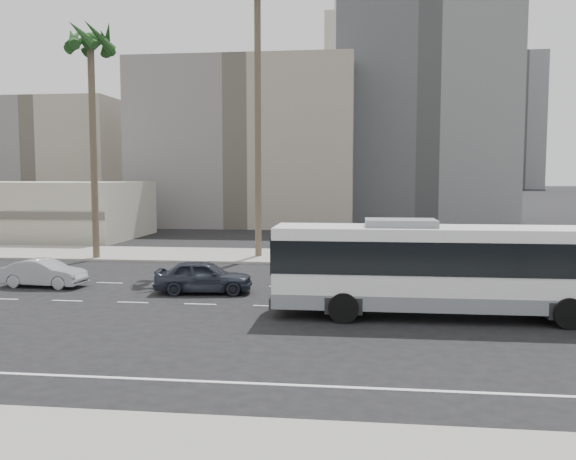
# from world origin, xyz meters

# --- Properties ---
(ground) EXTENTS (700.00, 700.00, 0.00)m
(ground) POSITION_xyz_m (0.00, 0.00, 0.00)
(ground) COLOR black
(ground) RESTS_ON ground
(sidewalk_north) EXTENTS (120.00, 7.00, 0.15)m
(sidewalk_north) POSITION_xyz_m (0.00, 15.50, 0.07)
(sidewalk_north) COLOR gray
(sidewalk_north) RESTS_ON ground
(commercial_low) EXTENTS (22.00, 12.16, 5.00)m
(commercial_low) POSITION_xyz_m (-30.00, 25.99, 2.50)
(commercial_low) COLOR #B8B09D
(commercial_low) RESTS_ON ground
(midrise_beige_west) EXTENTS (24.00, 18.00, 18.00)m
(midrise_beige_west) POSITION_xyz_m (-12.00, 45.00, 9.00)
(midrise_beige_west) COLOR gray
(midrise_beige_west) RESTS_ON ground
(midrise_gray_center) EXTENTS (20.00, 20.00, 26.00)m
(midrise_gray_center) POSITION_xyz_m (8.00, 52.00, 13.00)
(midrise_gray_center) COLOR #565759
(midrise_gray_center) RESTS_ON ground
(midrise_beige_far) EXTENTS (18.00, 16.00, 15.00)m
(midrise_beige_far) POSITION_xyz_m (-38.00, 50.00, 7.50)
(midrise_beige_far) COLOR gray
(midrise_beige_far) RESTS_ON ground
(civic_tower) EXTENTS (42.00, 42.00, 129.00)m
(civic_tower) POSITION_xyz_m (-2.00, 250.00, 38.83)
(civic_tower) COLOR beige
(civic_tower) RESTS_ON ground
(highrise_right) EXTENTS (26.00, 26.00, 70.00)m
(highrise_right) POSITION_xyz_m (45.00, 230.00, 35.00)
(highrise_right) COLOR #575A5F
(highrise_right) RESTS_ON ground
(highrise_far) EXTENTS (22.00, 22.00, 60.00)m
(highrise_far) POSITION_xyz_m (70.00, 260.00, 30.00)
(highrise_far) COLOR #575A5F
(highrise_far) RESTS_ON ground
(city_bus) EXTENTS (13.25, 3.25, 3.80)m
(city_bus) POSITION_xyz_m (4.04, -1.07, 2.00)
(city_bus) COLOR white
(city_bus) RESTS_ON ground
(car_a) EXTENTS (2.29, 4.72, 1.55)m
(car_a) POSITION_xyz_m (-6.50, 2.54, 0.78)
(car_a) COLOR #282C38
(car_a) RESTS_ON ground
(car_b) EXTENTS (1.76, 4.25, 1.37)m
(car_b) POSITION_xyz_m (-14.79, 3.17, 0.68)
(car_b) COLOR #9B9DA2
(car_b) RESTS_ON ground
(palm_mid) EXTENTS (4.96, 4.96, 15.32)m
(palm_mid) POSITION_xyz_m (-16.48, 12.83, 13.79)
(palm_mid) COLOR brown
(palm_mid) RESTS_ON ground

